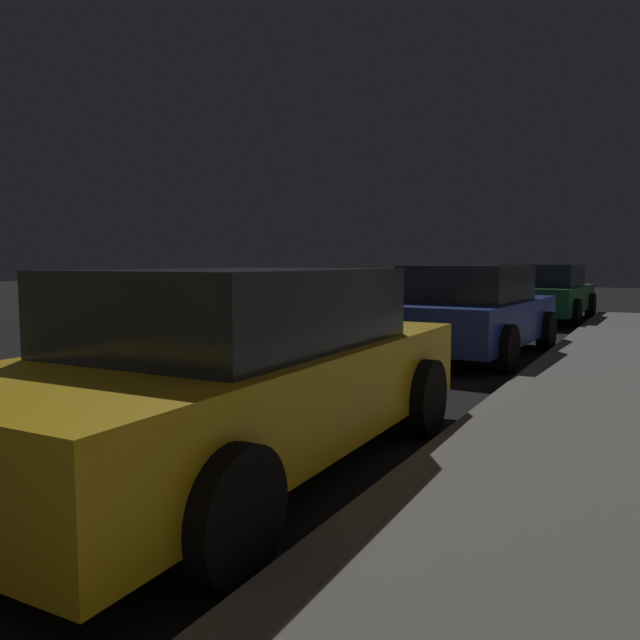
% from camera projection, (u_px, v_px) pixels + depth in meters
% --- Properties ---
extents(car_yellow_cab, '(2.08, 4.49, 1.43)m').
position_uv_depth(car_yellow_cab, '(242.00, 369.00, 4.44)').
color(car_yellow_cab, gold).
rests_on(car_yellow_cab, ground).
extents(car_blue, '(2.14, 4.17, 1.43)m').
position_uv_depth(car_blue, '(471.00, 311.00, 9.75)').
color(car_blue, navy).
rests_on(car_blue, ground).
extents(car_green, '(2.18, 4.55, 1.43)m').
position_uv_depth(car_green, '(544.00, 292.00, 15.75)').
color(car_green, '#19592D').
rests_on(car_green, ground).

